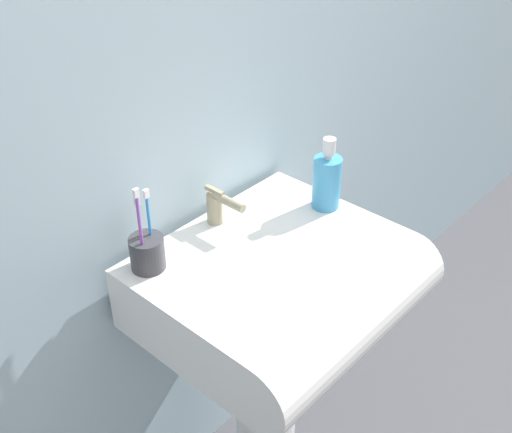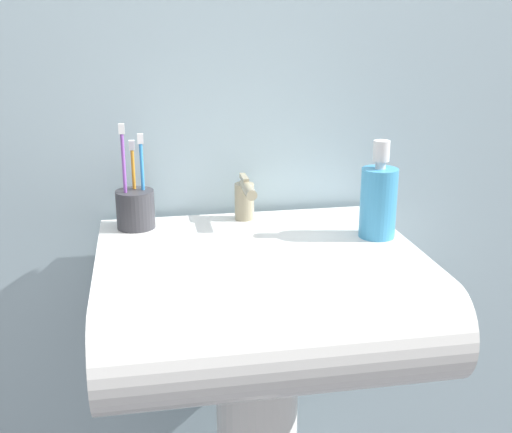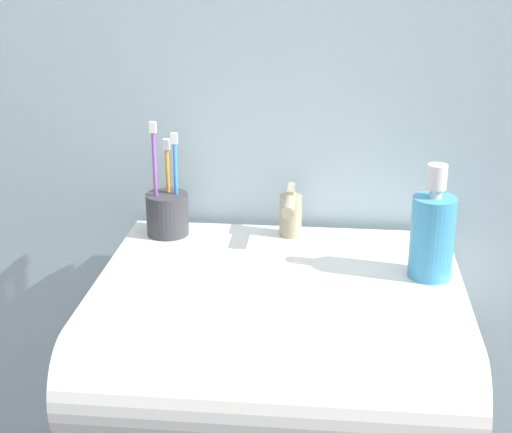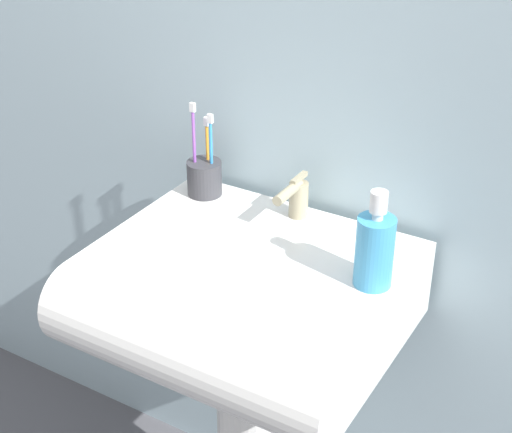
{
  "view_description": "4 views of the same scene",
  "coord_description": "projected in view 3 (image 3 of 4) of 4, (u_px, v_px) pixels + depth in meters",
  "views": [
    {
      "loc": [
        -0.9,
        -0.78,
        1.78
      ],
      "look_at": [
        -0.01,
        0.03,
        0.97
      ],
      "focal_mm": 45.0,
      "sensor_mm": 36.0,
      "label": 1
    },
    {
      "loc": [
        -0.21,
        -1.12,
        1.31
      ],
      "look_at": [
        -0.0,
        -0.0,
        0.95
      ],
      "focal_mm": 45.0,
      "sensor_mm": 36.0,
      "label": 2
    },
    {
      "loc": [
        0.08,
        -1.19,
        1.43
      ],
      "look_at": [
        -0.04,
        -0.02,
        0.99
      ],
      "focal_mm": 55.0,
      "sensor_mm": 36.0,
      "label": 3
    },
    {
      "loc": [
        0.68,
        -1.13,
        1.71
      ],
      "look_at": [
        0.01,
        -0.0,
        0.97
      ],
      "focal_mm": 55.0,
      "sensor_mm": 36.0,
      "label": 4
    }
  ],
  "objects": [
    {
      "name": "faucet",
      "position": [
        290.0,
        212.0,
        1.44
      ],
      "size": [
        0.04,
        0.12,
        0.1
      ],
      "color": "tan",
      "rests_on": "sink_basin"
    },
    {
      "name": "wall_back",
      "position": [
        293.0,
        58.0,
        1.44
      ],
      "size": [
        5.0,
        0.05,
        2.4
      ],
      "primitive_type": "cube",
      "color": "#9EB7C1",
      "rests_on": "ground"
    },
    {
      "name": "sink_basin",
      "position": [
        277.0,
        337.0,
        1.28
      ],
      "size": [
        0.6,
        0.53,
        0.17
      ],
      "color": "white",
      "rests_on": "sink_pedestal"
    },
    {
      "name": "soap_bottle",
      "position": [
        432.0,
        234.0,
        1.27
      ],
      "size": [
        0.07,
        0.07,
        0.19
      ],
      "color": "#3F99CC",
      "rests_on": "sink_basin"
    },
    {
      "name": "toothbrush_cup",
      "position": [
        167.0,
        212.0,
        1.46
      ],
      "size": [
        0.08,
        0.08,
        0.22
      ],
      "color": "#38383D",
      "rests_on": "sink_basin"
    }
  ]
}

